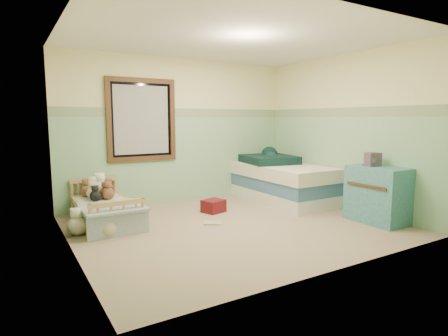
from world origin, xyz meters
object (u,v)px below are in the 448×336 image
dresser (378,195)px  red_pillow (213,206)px  toddler_bed_frame (105,217)px  floor_book (212,223)px  plush_floor_cream (77,226)px  twin_bed_frame (281,195)px  plush_floor_tan (108,228)px

dresser → red_pillow: dresser is taller
toddler_bed_frame → floor_book: 1.53m
toddler_bed_frame → plush_floor_cream: size_ratio=5.86×
plush_floor_cream → dresser: 4.10m
toddler_bed_frame → dresser: size_ratio=1.80×
twin_bed_frame → red_pillow: size_ratio=6.30×
plush_floor_cream → plush_floor_tan: size_ratio=1.09×
dresser → red_pillow: bearing=135.7°
dresser → plush_floor_cream: bearing=157.8°
plush_floor_cream → dresser: size_ratio=0.31×
plush_floor_tan → dresser: size_ratio=0.28×
toddler_bed_frame → plush_floor_tan: bearing=-100.1°
plush_floor_cream → twin_bed_frame: plush_floor_cream is taller
plush_floor_cream → plush_floor_tan: (0.32, -0.28, -0.01)m
plush_floor_tan → floor_book: plush_floor_tan is taller
twin_bed_frame → floor_book: 1.90m
floor_book → dresser: bearing=4.8°
toddler_bed_frame → dresser: 3.89m
red_pillow → floor_book: 0.67m
red_pillow → plush_floor_cream: bearing=-176.0°
twin_bed_frame → dresser: size_ratio=2.50×
dresser → red_pillow: 2.44m
plush_floor_cream → toddler_bed_frame: bearing=41.9°
plush_floor_tan → dresser: dresser is taller
red_pillow → plush_floor_tan: bearing=-166.4°
plush_floor_cream → plush_floor_tan: bearing=-41.4°
plush_floor_cream → plush_floor_tan: plush_floor_cream is taller
twin_bed_frame → red_pillow: 1.44m
floor_book → twin_bed_frame: bearing=53.5°
twin_bed_frame → floor_book: twin_bed_frame is taller
toddler_bed_frame → plush_floor_tan: size_ratio=6.41×
toddler_bed_frame → red_pillow: (1.62, -0.25, 0.01)m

